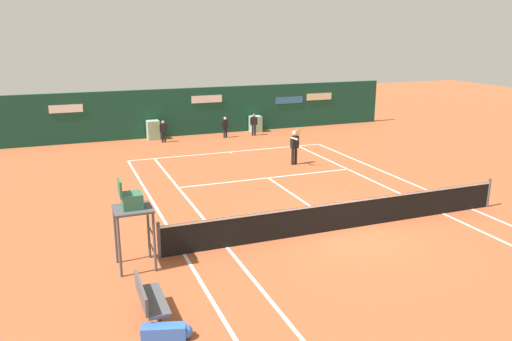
% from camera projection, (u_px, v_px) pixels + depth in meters
% --- Properties ---
extents(ground_plane, '(80.00, 80.00, 0.01)m').
position_uv_depth(ground_plane, '(335.00, 223.00, 17.10)').
color(ground_plane, '#A8512D').
extents(tennis_net, '(12.10, 0.10, 1.07)m').
position_uv_depth(tennis_net, '(345.00, 214.00, 16.44)').
color(tennis_net, '#4C4C51').
rests_on(tennis_net, ground_plane).
extents(sponsor_back_wall, '(25.00, 1.02, 2.87)m').
position_uv_depth(sponsor_back_wall, '(202.00, 112.00, 31.46)').
color(sponsor_back_wall, '#144233').
rests_on(sponsor_back_wall, ground_plane).
extents(umpire_chair, '(1.00, 1.00, 2.50)m').
position_uv_depth(umpire_chair, '(132.00, 208.00, 13.48)').
color(umpire_chair, '#47474C').
rests_on(umpire_chair, ground_plane).
extents(player_bench, '(0.54, 1.50, 0.88)m').
position_uv_depth(player_bench, '(149.00, 298.00, 11.31)').
color(player_bench, '#38383D').
rests_on(player_bench, ground_plane).
extents(equipment_bag, '(1.07, 0.55, 0.32)m').
position_uv_depth(equipment_bag, '(168.00, 332.00, 10.63)').
color(equipment_bag, blue).
rests_on(equipment_bag, ground_plane).
extents(player_on_baseline, '(0.54, 0.76, 1.86)m').
position_uv_depth(player_on_baseline, '(295.00, 145.00, 24.29)').
color(player_on_baseline, black).
rests_on(player_on_baseline, ground_plane).
extents(ball_kid_right_post, '(0.42, 0.19, 1.27)m').
position_uv_depth(ball_kid_right_post, '(163.00, 130.00, 29.23)').
color(ball_kid_right_post, black).
rests_on(ball_kid_right_post, ground_plane).
extents(ball_kid_left_post, '(0.41, 0.21, 1.25)m').
position_uv_depth(ball_kid_left_post, '(225.00, 126.00, 30.54)').
color(ball_kid_left_post, black).
rests_on(ball_kid_left_post, ground_plane).
extents(ball_kid_centre_post, '(0.44, 0.22, 1.33)m').
position_uv_depth(ball_kid_centre_post, '(254.00, 123.00, 31.17)').
color(ball_kid_centre_post, black).
rests_on(ball_kid_centre_post, ground_plane).
extents(tennis_ball_by_sideline, '(0.07, 0.07, 0.07)m').
position_uv_depth(tennis_ball_by_sideline, '(352.00, 185.00, 21.25)').
color(tennis_ball_by_sideline, '#CCE033').
rests_on(tennis_ball_by_sideline, ground_plane).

